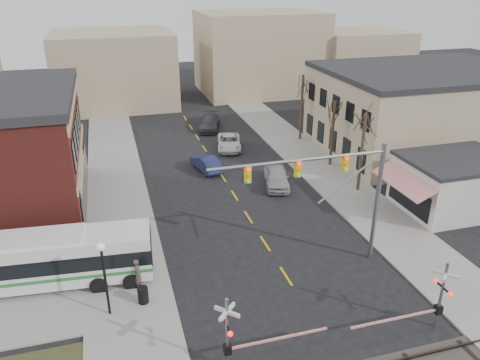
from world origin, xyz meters
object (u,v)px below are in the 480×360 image
object	(u,v)px
rr_crossing_west	(236,333)
car_b	(206,163)
trash_bin	(143,295)
car_d	(209,123)
car_c	(229,142)
pedestrian_far	(103,237)
pedestrian_near	(138,273)
car_a	(276,177)
traffic_signal_mast	(336,183)
transit_bus	(42,260)
street_lamp	(103,264)
rr_crossing_east	(434,297)

from	to	relation	value
rr_crossing_west	car_b	bearing A→B (deg)	81.07
trash_bin	car_d	bearing A→B (deg)	70.74
car_c	pedestrian_far	distance (m)	21.41
rr_crossing_west	car_c	distance (m)	30.36
pedestrian_near	pedestrian_far	xyz separation A→B (m)	(-1.92, 5.28, -0.22)
rr_crossing_west	car_c	bearing A→B (deg)	75.76
trash_bin	car_a	size ratio (longest dim) A/B	0.20
trash_bin	pedestrian_near	world-z (taller)	pedestrian_near
traffic_signal_mast	pedestrian_far	xyz separation A→B (m)	(-13.91, 6.12, -4.93)
car_b	car_d	size ratio (longest dim) A/B	0.80
transit_bus	car_b	bearing A→B (deg)	48.98
street_lamp	pedestrian_far	size ratio (longest dim) A/B	3.02
street_lamp	car_a	size ratio (longest dim) A/B	0.90
rr_crossing_east	pedestrian_near	distance (m)	16.38
car_c	trash_bin	bearing A→B (deg)	-102.44
transit_bus	car_b	distance (m)	19.92
car_b	car_d	world-z (taller)	car_d
rr_crossing_west	street_lamp	bearing A→B (deg)	136.68
car_a	car_b	xyz separation A→B (m)	(-5.21, 5.20, -0.12)
traffic_signal_mast	pedestrian_far	world-z (taller)	traffic_signal_mast
rr_crossing_west	rr_crossing_east	distance (m)	10.50
rr_crossing_west	car_b	distance (m)	24.53
transit_bus	car_b	xyz separation A→B (m)	(13.05, 15.01, -1.11)
pedestrian_near	car_b	bearing A→B (deg)	-20.28
rr_crossing_west	street_lamp	world-z (taller)	street_lamp
traffic_signal_mast	street_lamp	world-z (taller)	traffic_signal_mast
car_c	pedestrian_far	xyz separation A→B (m)	(-13.32, -16.76, 0.14)
transit_bus	car_c	world-z (taller)	transit_bus
street_lamp	car_a	xyz separation A→B (m)	(14.72, 13.62, -2.46)
rr_crossing_west	pedestrian_near	size ratio (longest dim) A/B	2.91
car_b	pedestrian_near	bearing A→B (deg)	52.35
trash_bin	pedestrian_near	distance (m)	1.60
car_d	pedestrian_near	size ratio (longest dim) A/B	2.86
rr_crossing_east	car_c	size ratio (longest dim) A/B	1.08
street_lamp	car_c	world-z (taller)	street_lamp
traffic_signal_mast	rr_crossing_west	world-z (taller)	traffic_signal_mast
trash_bin	pedestrian_near	size ratio (longest dim) A/B	0.51
pedestrian_far	car_c	bearing A→B (deg)	24.83
rr_crossing_west	street_lamp	distance (m)	7.96
traffic_signal_mast	pedestrian_near	size ratio (longest dim) A/B	5.69
car_d	pedestrian_near	xyz separation A→B (m)	(-10.89, -29.31, 0.29)
car_d	street_lamp	bearing A→B (deg)	-93.18
rr_crossing_east	car_d	size ratio (longest dim) A/B	1.02
rr_crossing_west	car_b	size ratio (longest dim) A/B	1.27
rr_crossing_west	car_a	world-z (taller)	rr_crossing_west
car_d	traffic_signal_mast	bearing A→B (deg)	-69.07
trash_bin	street_lamp	bearing A→B (deg)	-166.37
rr_crossing_west	car_d	size ratio (longest dim) A/B	1.02
car_c	rr_crossing_east	bearing A→B (deg)	-71.02
traffic_signal_mast	trash_bin	size ratio (longest dim) A/B	11.24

